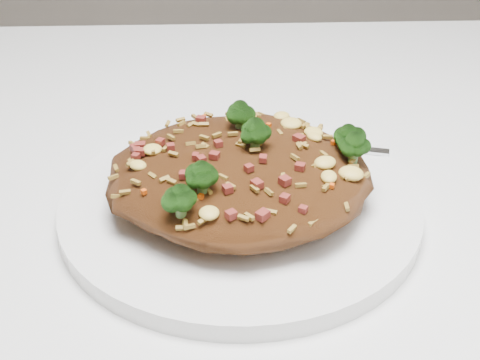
% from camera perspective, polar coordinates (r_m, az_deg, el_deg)
% --- Properties ---
extents(dining_table, '(1.20, 0.80, 0.75)m').
position_cam_1_polar(dining_table, '(0.57, 3.90, -9.05)').
color(dining_table, white).
rests_on(dining_table, ground).
extents(plate, '(0.27, 0.27, 0.01)m').
position_cam_1_polar(plate, '(0.50, -0.00, -2.14)').
color(plate, white).
rests_on(plate, dining_table).
extents(fried_rice, '(0.19, 0.17, 0.06)m').
position_cam_1_polar(fried_rice, '(0.48, 0.08, 1.23)').
color(fried_rice, brown).
rests_on(fried_rice, plate).
extents(fork, '(0.16, 0.05, 0.00)m').
position_cam_1_polar(fork, '(0.56, 5.18, 3.12)').
color(fork, silver).
rests_on(fork, plate).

